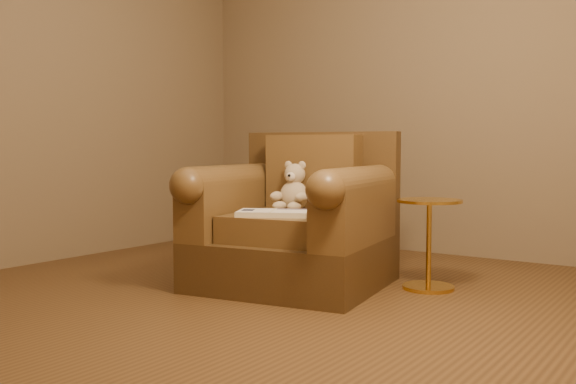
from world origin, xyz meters
The scene contains 5 objects.
floor centered at (0.00, 0.00, 0.00)m, with size 4.00×4.00×0.00m, color brown.
armchair centered at (-0.03, 0.38, 0.37)m, with size 1.21×1.16×0.95m.
teddy_bear centered at (-0.10, 0.45, 0.58)m, with size 0.23×0.26×0.32m.
guidebook centered at (0.00, 0.10, 0.47)m, with size 0.47×0.41×0.03m.
side_table centered at (0.70, 0.72, 0.29)m, with size 0.39×0.39×0.54m.
Camera 1 is at (2.19, -2.89, 0.85)m, focal length 40.00 mm.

